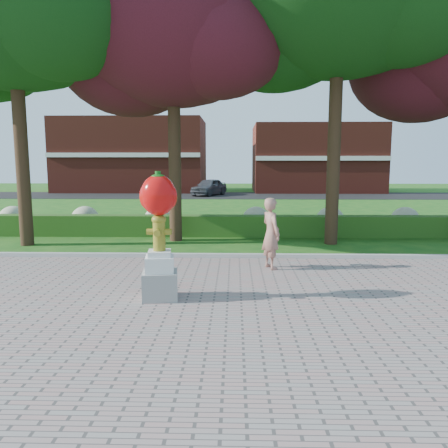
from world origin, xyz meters
name	(u,v)px	position (x,y,z in m)	size (l,w,h in m)	color
ground	(228,287)	(0.00, 0.00, 0.00)	(100.00, 100.00, 0.00)	#134F14
walkway	(224,369)	(0.00, -4.00, 0.02)	(40.00, 14.00, 0.04)	gray
curb	(230,256)	(0.00, 3.00, 0.07)	(40.00, 0.18, 0.15)	#ADADA5
lawn_hedge	(231,226)	(0.00, 7.00, 0.40)	(24.00, 0.70, 0.80)	#214915
hydrangea_row	(245,219)	(0.57, 8.00, 0.55)	(20.10, 1.10, 0.99)	#BABE91
street	(233,195)	(0.00, 28.00, 0.01)	(50.00, 8.00, 0.02)	black
building_left	(133,156)	(-10.00, 34.00, 3.50)	(14.00, 8.00, 7.00)	maroon
building_right	(315,159)	(8.00, 34.00, 3.20)	(12.00, 8.00, 6.40)	maroon
tree_far_left	(10,1)	(-7.11, 5.09, 7.96)	(9.00, 7.68, 11.66)	black
tree_mid_left	(170,31)	(-2.10, 6.08, 7.30)	(8.25, 7.04, 10.69)	black
hydrant_sculpture	(159,232)	(-1.39, -0.94, 1.42)	(0.79, 0.79, 2.60)	gray
woman	(271,233)	(1.09, 1.70, 0.97)	(0.68, 0.45, 1.87)	#A36D5D
parked_car	(209,187)	(-2.10, 27.94, 0.74)	(1.71, 4.25, 1.45)	#46484F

